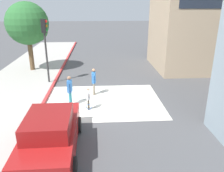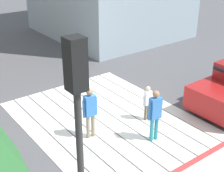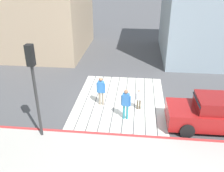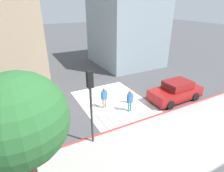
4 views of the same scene
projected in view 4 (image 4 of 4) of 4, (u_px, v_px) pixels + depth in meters
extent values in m
plane|color=#4C4C4F|center=(113.00, 102.00, 14.75)|extent=(120.00, 120.00, 0.00)
cube|color=silver|center=(136.00, 96.00, 15.69)|extent=(6.40, 0.50, 0.01)
cube|color=silver|center=(131.00, 97.00, 15.45)|extent=(6.40, 0.50, 0.01)
cube|color=silver|center=(125.00, 99.00, 15.22)|extent=(6.40, 0.50, 0.01)
cube|color=silver|center=(119.00, 100.00, 14.98)|extent=(6.40, 0.50, 0.01)
cube|color=silver|center=(113.00, 102.00, 14.75)|extent=(6.40, 0.50, 0.01)
cube|color=silver|center=(107.00, 103.00, 14.51)|extent=(6.40, 0.50, 0.01)
cube|color=silver|center=(100.00, 105.00, 14.27)|extent=(6.40, 0.50, 0.01)
cube|color=silver|center=(93.00, 107.00, 14.04)|extent=(6.40, 0.50, 0.01)
cube|color=silver|center=(87.00, 109.00, 13.80)|extent=(6.40, 0.50, 0.01)
cube|color=#ADA8A0|center=(162.00, 145.00, 10.22)|extent=(4.80, 40.00, 0.12)
cube|color=#BC3333|center=(137.00, 123.00, 12.11)|extent=(0.16, 40.00, 0.13)
cube|color=tan|center=(2.00, 32.00, 16.77)|extent=(8.00, 6.00, 9.41)
cube|color=#232B38|center=(37.00, 25.00, 17.87)|extent=(6.80, 0.03, 0.70)
cube|color=#8C9EA8|center=(126.00, 28.00, 22.52)|extent=(8.00, 7.00, 8.67)
cube|color=#232B38|center=(150.00, 22.00, 23.86)|extent=(6.80, 0.03, 0.70)
cube|color=maroon|center=(175.00, 93.00, 14.83)|extent=(1.87, 4.33, 0.80)
cube|color=maroon|center=(178.00, 85.00, 14.62)|extent=(1.56, 2.09, 0.60)
cube|color=#1E2833|center=(169.00, 88.00, 14.23)|extent=(1.48, 0.35, 0.49)
cylinder|color=black|center=(154.00, 95.00, 15.05)|extent=(0.23, 0.66, 0.66)
cylinder|color=black|center=(170.00, 105.00, 13.65)|extent=(0.23, 0.66, 0.66)
cylinder|color=black|center=(178.00, 88.00, 16.23)|extent=(0.23, 0.66, 0.66)
cylinder|color=black|center=(195.00, 97.00, 14.82)|extent=(0.23, 0.66, 0.66)
cylinder|color=#2D2D2D|center=(92.00, 117.00, 9.78)|extent=(0.12, 0.12, 3.40)
cube|color=black|center=(90.00, 79.00, 8.91)|extent=(0.28, 0.28, 0.84)
sphere|color=#FF2323|center=(88.00, 73.00, 8.92)|extent=(0.18, 0.18, 0.18)
sphere|color=#956310|center=(88.00, 78.00, 9.03)|extent=(0.18, 0.18, 0.18)
sphere|color=#188429|center=(89.00, 83.00, 9.15)|extent=(0.18, 0.18, 0.18)
sphere|color=#2D6B33|center=(20.00, 120.00, 6.04)|extent=(3.20, 3.20, 3.20)
sphere|color=#2D6B33|center=(30.00, 118.00, 6.82)|extent=(1.92, 1.92, 1.92)
cylinder|color=teal|center=(129.00, 107.00, 13.32)|extent=(0.11, 0.11, 0.76)
cylinder|color=teal|center=(131.00, 106.00, 13.37)|extent=(0.11, 0.11, 0.76)
cube|color=#3372BF|center=(130.00, 98.00, 13.06)|extent=(0.24, 0.36, 0.64)
sphere|color=#9E7051|center=(130.00, 92.00, 12.88)|extent=(0.20, 0.20, 0.20)
cylinder|color=#3372BF|center=(127.00, 99.00, 13.02)|extent=(0.08, 0.08, 0.54)
cylinder|color=#3372BF|center=(132.00, 98.00, 13.15)|extent=(0.08, 0.08, 0.54)
cylinder|color=gray|center=(103.00, 104.00, 13.72)|extent=(0.11, 0.11, 0.76)
cylinder|color=gray|center=(105.00, 103.00, 13.78)|extent=(0.11, 0.11, 0.76)
cube|color=#3372BF|center=(104.00, 95.00, 13.46)|extent=(0.23, 0.35, 0.64)
sphere|color=#9E7051|center=(104.00, 89.00, 13.28)|extent=(0.20, 0.20, 0.20)
cylinder|color=#3372BF|center=(102.00, 96.00, 13.42)|extent=(0.08, 0.08, 0.54)
cylinder|color=#3372BF|center=(107.00, 95.00, 13.56)|extent=(0.08, 0.08, 0.54)
cylinder|color=brown|center=(129.00, 100.00, 14.43)|extent=(0.09, 0.09, 0.57)
cylinder|color=brown|center=(130.00, 100.00, 14.48)|extent=(0.09, 0.09, 0.57)
cube|color=white|center=(130.00, 94.00, 14.24)|extent=(0.17, 0.26, 0.47)
sphere|color=beige|center=(130.00, 90.00, 14.10)|extent=(0.15, 0.15, 0.15)
cylinder|color=white|center=(128.00, 95.00, 14.20)|extent=(0.06, 0.06, 0.40)
cylinder|color=white|center=(132.00, 94.00, 14.32)|extent=(0.06, 0.06, 0.40)
cylinder|color=black|center=(131.00, 97.00, 14.46)|extent=(0.03, 0.03, 0.28)
torus|color=blue|center=(131.00, 100.00, 14.56)|extent=(0.28, 0.04, 0.28)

